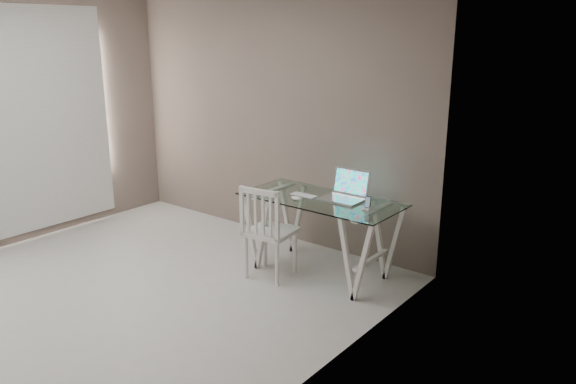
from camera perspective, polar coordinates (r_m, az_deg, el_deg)
name	(u,v)px	position (r m, az deg, el deg)	size (l,w,h in m)	color
room	(80,100)	(4.69, -20.35, 8.74)	(4.50, 4.52, 2.71)	#B3B1AB
desk	(320,235)	(5.29, 3.29, -4.43)	(1.50, 0.70, 0.75)	silver
chair	(266,228)	(5.14, -2.21, -3.70)	(0.47, 0.47, 0.90)	silver
laptop	(346,192)	(5.18, 5.90, 0.01)	(0.38, 0.32, 0.26)	silver
keyboard	(304,195)	(5.25, 1.61, -0.35)	(0.27, 0.12, 0.01)	silver
mouse	(296,198)	(5.12, 0.85, -0.62)	(0.11, 0.06, 0.03)	white
phone_dock	(367,206)	(4.89, 8.06, -1.40)	(0.06, 0.06, 0.12)	white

